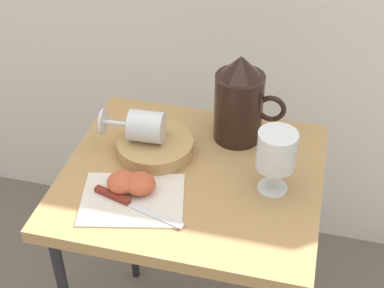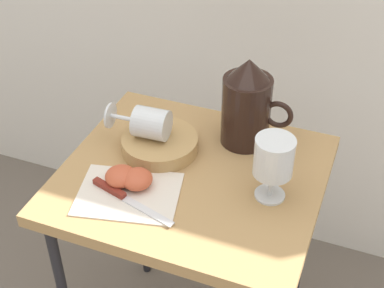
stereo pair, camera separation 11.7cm
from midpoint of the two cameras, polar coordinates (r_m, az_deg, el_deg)
name	(u,v)px [view 1 (the left image)]	position (r m, az deg, el deg)	size (l,w,h in m)	color
table	(192,195)	(1.26, -2.66, -5.29)	(0.56, 0.50, 0.66)	#AD8451
linen_napkin	(133,199)	(1.17, -8.96, -5.72)	(0.21, 0.16, 0.00)	silver
basket_tray	(155,146)	(1.27, -6.41, -0.35)	(0.17, 0.17, 0.04)	tan
pitcher	(239,106)	(1.27, 2.22, 3.84)	(0.16, 0.11, 0.21)	black
wine_glass_upright	(276,153)	(1.12, 5.69, -1.07)	(0.08, 0.08, 0.14)	silver
wine_glass_tipped_near	(144,126)	(1.24, -7.60, 1.71)	(0.14, 0.08, 0.07)	silver
apple_half_left	(123,182)	(1.18, -9.94, -3.97)	(0.07, 0.07, 0.04)	#C15133
apple_half_right	(140,183)	(1.17, -8.24, -4.13)	(0.07, 0.07, 0.04)	#C15133
knife	(125,201)	(1.15, -9.75, -5.88)	(0.21, 0.07, 0.01)	silver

